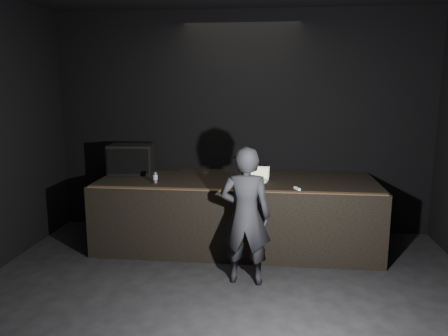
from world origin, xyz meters
name	(u,v)px	position (x,y,z in m)	size (l,w,h in m)	color
room_walls	(210,127)	(0.00, 0.00, 2.02)	(6.10, 7.10, 3.52)	black
stage_riser	(237,212)	(0.00, 2.73, 0.50)	(4.00, 1.50, 1.00)	black
riser_lip	(232,190)	(0.00, 2.02, 1.01)	(3.92, 0.10, 0.01)	brown
stage_monitor	(132,159)	(-1.67, 3.01, 1.22)	(0.70, 0.54, 0.45)	black
cable	(150,169)	(-1.47, 3.32, 1.01)	(0.02, 0.02, 1.03)	black
laptop	(258,177)	(0.31, 2.68, 1.05)	(0.33, 0.30, 0.20)	silver
beer_can	(155,177)	(-1.12, 2.37, 1.08)	(0.07, 0.07, 0.16)	silver
plastic_cup	(206,175)	(-0.46, 2.72, 1.05)	(0.08, 0.08, 0.10)	white
wii_remote	(297,189)	(0.84, 2.19, 1.01)	(0.03, 0.14, 0.03)	white
person	(245,216)	(0.20, 1.48, 0.83)	(0.61, 0.40, 1.66)	black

